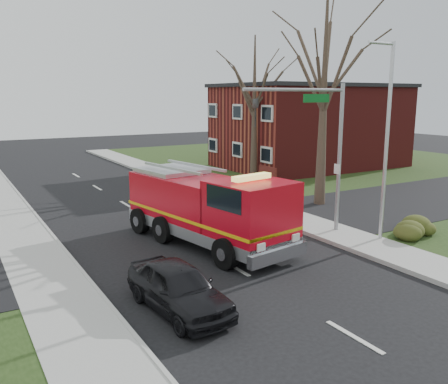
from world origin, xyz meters
TOP-DOWN VIEW (x-y plane):
  - ground at (0.00, 0.00)m, footprint 120.00×120.00m
  - sidewalk_right at (6.20, 0.00)m, footprint 2.40×80.00m
  - sidewalk_left at (-6.20, 0.00)m, footprint 2.40×80.00m
  - brick_building at (19.00, 18.00)m, footprint 15.40×10.40m
  - health_center_sign at (10.50, 12.50)m, footprint 0.12×2.00m
  - hedge_corner at (9.00, -1.00)m, footprint 2.80×2.00m
  - bare_tree_near at (9.50, 6.00)m, footprint 6.00×6.00m
  - bare_tree_far at (11.00, 15.00)m, footprint 5.25×5.25m
  - traffic_signal_mast at (5.21, 1.50)m, footprint 5.29×0.18m
  - streetlight_pole at (7.14, -0.50)m, footprint 1.48×0.16m
  - fire_engine at (0.56, 2.98)m, footprint 4.33×8.69m
  - parked_car_maroon at (-3.30, -2.18)m, footprint 2.05×4.38m

SIDE VIEW (x-z plane):
  - ground at x=0.00m, z-range 0.00..0.00m
  - sidewalk_right at x=6.20m, z-range 0.00..0.15m
  - sidewalk_left at x=-6.20m, z-range 0.00..0.15m
  - hedge_corner at x=9.00m, z-range 0.13..1.03m
  - parked_car_maroon at x=-3.30m, z-range 0.00..1.45m
  - health_center_sign at x=10.50m, z-range 0.18..1.58m
  - fire_engine at x=0.56m, z-range -0.16..3.20m
  - brick_building at x=19.00m, z-range 0.03..7.28m
  - streetlight_pole at x=7.14m, z-range 0.35..8.75m
  - traffic_signal_mast at x=5.21m, z-range 1.31..8.11m
  - bare_tree_far at x=11.00m, z-range 1.24..11.74m
  - bare_tree_near at x=9.50m, z-range 1.41..13.41m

